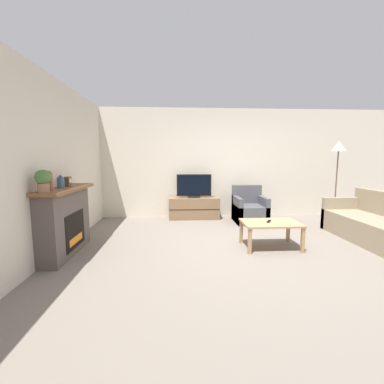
% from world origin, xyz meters
% --- Properties ---
extents(ground_plane, '(24.00, 24.00, 0.00)m').
position_xyz_m(ground_plane, '(0.00, 0.00, 0.00)').
color(ground_plane, slate).
extents(wall_back, '(12.00, 0.06, 2.70)m').
position_xyz_m(wall_back, '(0.00, 2.41, 1.35)').
color(wall_back, beige).
rests_on(wall_back, ground).
extents(wall_left, '(0.06, 12.00, 2.70)m').
position_xyz_m(wall_left, '(-3.08, 0.00, 1.35)').
color(wall_left, beige).
rests_on(wall_left, ground).
extents(fireplace, '(0.41, 1.40, 1.04)m').
position_xyz_m(fireplace, '(-2.90, -0.12, 0.53)').
color(fireplace, '#564C47').
rests_on(fireplace, ground).
extents(mantel_vase_left, '(0.07, 0.07, 0.27)m').
position_xyz_m(mantel_vase_left, '(-2.88, -0.54, 1.16)').
color(mantel_vase_left, '#994C3D').
rests_on(mantel_vase_left, fireplace).
extents(mantel_vase_centre_left, '(0.10, 0.10, 0.19)m').
position_xyz_m(mantel_vase_centre_left, '(-2.88, -0.22, 1.12)').
color(mantel_vase_centre_left, '#385670').
rests_on(mantel_vase_centre_left, fireplace).
extents(mantel_clock, '(0.08, 0.11, 0.15)m').
position_xyz_m(mantel_clock, '(-2.88, 0.02, 1.11)').
color(mantel_clock, brown).
rests_on(mantel_clock, fireplace).
extents(potted_plant, '(0.19, 0.19, 0.29)m').
position_xyz_m(potted_plant, '(-2.88, -0.71, 1.20)').
color(potted_plant, '#936B4C').
rests_on(potted_plant, fireplace).
extents(tv_stand, '(1.22, 0.42, 0.52)m').
position_xyz_m(tv_stand, '(-0.77, 2.13, 0.26)').
color(tv_stand, brown).
rests_on(tv_stand, ground).
extents(tv, '(0.84, 0.18, 0.57)m').
position_xyz_m(tv, '(-0.77, 2.13, 0.79)').
color(tv, black).
rests_on(tv, tv_stand).
extents(armchair, '(0.70, 0.76, 0.84)m').
position_xyz_m(armchair, '(0.50, 1.74, 0.28)').
color(armchair, '#4C4C51').
rests_on(armchair, ground).
extents(coffee_table, '(0.92, 0.61, 0.43)m').
position_xyz_m(coffee_table, '(0.34, -0.03, 0.38)').
color(coffee_table, '#A37F56').
rests_on(coffee_table, ground).
extents(remote, '(0.12, 0.15, 0.02)m').
position_xyz_m(remote, '(0.32, -0.02, 0.44)').
color(remote, black).
rests_on(remote, coffee_table).
extents(floor_lamp, '(0.30, 0.30, 1.85)m').
position_xyz_m(floor_lamp, '(2.38, 1.47, 1.58)').
color(floor_lamp, black).
rests_on(floor_lamp, ground).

